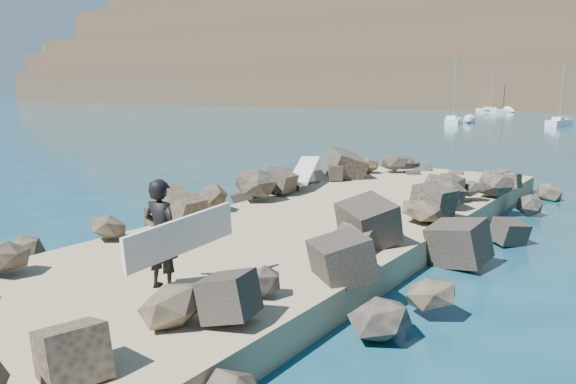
{
  "coord_description": "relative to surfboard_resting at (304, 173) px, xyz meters",
  "views": [
    {
      "loc": [
        7.26,
        -11.48,
        3.83
      ],
      "look_at": [
        0.0,
        -1.0,
        1.5
      ],
      "focal_mm": 35.0,
      "sensor_mm": 36.0,
      "label": 1
    }
  ],
  "objects": [
    {
      "name": "ground",
      "position": [
        2.97,
        -4.26,
        -1.04
      ],
      "size": [
        800.0,
        800.0,
        0.0
      ],
      "primitive_type": "plane",
      "color": "#0F384C",
      "rests_on": "ground"
    },
    {
      "name": "jetty",
      "position": [
        2.97,
        -6.26,
        -0.74
      ],
      "size": [
        6.0,
        26.0,
        0.6
      ],
      "primitive_type": "cube",
      "color": "#8C7759",
      "rests_on": "ground"
    },
    {
      "name": "riprap_left",
      "position": [
        0.07,
        -5.76,
        -0.54
      ],
      "size": [
        2.6,
        22.0,
        1.0
      ],
      "primitive_type": "cube",
      "color": "black",
      "rests_on": "ground"
    },
    {
      "name": "riprap_right",
      "position": [
        5.87,
        -5.76,
        -0.54
      ],
      "size": [
        2.6,
        22.0,
        1.0
      ],
      "primitive_type": "cube",
      "color": "black",
      "rests_on": "ground"
    },
    {
      "name": "surfboard_resting",
      "position": [
        0.0,
        0.0,
        0.0
      ],
      "size": [
        1.61,
        2.66,
        0.09
      ],
      "primitive_type": "cube",
      "rotation": [
        0.0,
        0.0,
        0.39
      ],
      "color": "silver",
      "rests_on": "riprap_left"
    },
    {
      "name": "surfer_with_board",
      "position": [
        3.59,
        -9.67,
        0.48
      ],
      "size": [
        0.87,
        2.28,
        1.84
      ],
      "color": "black",
      "rests_on": "jetty"
    },
    {
      "name": "sailboat_e",
      "position": [
        -15.91,
        81.95,
        -0.7
      ],
      "size": [
        6.5,
        7.23,
        9.53
      ],
      "color": "silver",
      "rests_on": "ground"
    },
    {
      "name": "sailboat_b",
      "position": [
        -0.27,
        50.61,
        -0.69
      ],
      "size": [
        1.94,
        5.61,
        6.79
      ],
      "color": "silver",
      "rests_on": "ground"
    },
    {
      "name": "sailboat_a",
      "position": [
        -10.63,
        47.05,
        -0.7
      ],
      "size": [
        2.96,
        6.54,
        7.78
      ],
      "color": "silver",
      "rests_on": "ground"
    }
  ]
}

